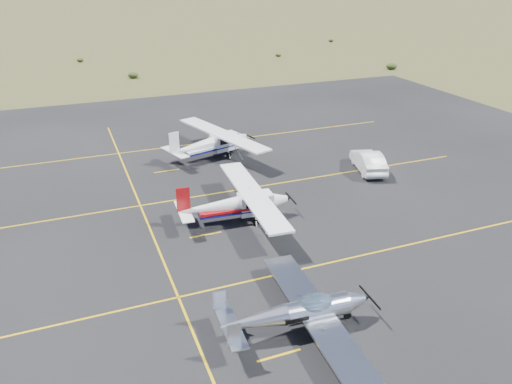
{
  "coord_description": "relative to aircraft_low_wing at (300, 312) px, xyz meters",
  "views": [
    {
      "loc": [
        -9.84,
        -18.18,
        15.02
      ],
      "look_at": [
        0.87,
        8.96,
        1.6
      ],
      "focal_mm": 35.0,
      "sensor_mm": 36.0,
      "label": 1
    }
  ],
  "objects": [
    {
      "name": "aircraft_low_wing",
      "position": [
        0.0,
        0.0,
        0.0
      ],
      "size": [
        6.88,
        9.59,
        2.08
      ],
      "rotation": [
        0.0,
        0.0,
        -0.06
      ],
      "color": "silver",
      "rests_on": "apron"
    },
    {
      "name": "aircraft_plain",
      "position": [
        2.76,
        22.57,
        0.29
      ],
      "size": [
        7.71,
        11.31,
        2.89
      ],
      "rotation": [
        0.0,
        0.0,
        0.3
      ],
      "color": "white",
      "rests_on": "apron"
    },
    {
      "name": "aircraft_cessna",
      "position": [
        0.87,
        10.94,
        0.22
      ],
      "size": [
        6.5,
        10.83,
        2.74
      ],
      "rotation": [
        0.0,
        0.0,
        -0.06
      ],
      "color": "white",
      "rests_on": "apron"
    },
    {
      "name": "apron",
      "position": [
        1.49,
        9.35,
        -1.0
      ],
      "size": [
        72.0,
        72.0,
        0.02
      ],
      "primitive_type": "cube",
      "color": "black",
      "rests_on": "ground"
    },
    {
      "name": "ground",
      "position": [
        1.49,
        2.35,
        -1.0
      ],
      "size": [
        1600.0,
        1600.0,
        0.0
      ],
      "primitive_type": "plane",
      "color": "#383D1C",
      "rests_on": "ground"
    },
    {
      "name": "sedan",
      "position": [
        13.4,
        15.11,
        -0.18
      ],
      "size": [
        3.0,
        5.19,
        1.62
      ],
      "primitive_type": "imported",
      "rotation": [
        0.0,
        0.0,
        2.86
      ],
      "color": "white",
      "rests_on": "apron"
    }
  ]
}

